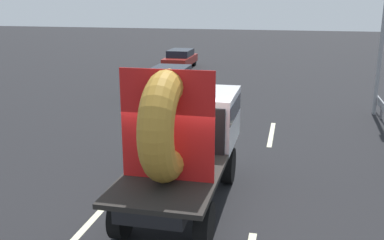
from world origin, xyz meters
TOP-DOWN VIEW (x-y plane):
  - ground_plane at (0.00, 0.00)m, footprint 120.00×120.00m
  - flatbed_truck at (0.02, 0.82)m, footprint 2.02×5.21m
  - distant_sedan at (-3.46, 11.79)m, footprint 1.88×4.39m
  - lane_dash_left_near at (-1.72, -1.68)m, footprint 0.16×2.83m
  - lane_dash_left_far at (-1.72, 6.45)m, footprint 0.16×2.95m
  - lane_dash_right_far at (1.76, 6.48)m, footprint 0.16×2.96m
  - oncoming_car at (-5.22, 20.78)m, footprint 1.65×3.84m

SIDE VIEW (x-z plane):
  - ground_plane at x=0.00m, z-range 0.00..0.00m
  - lane_dash_left_near at x=-1.72m, z-range 0.00..0.01m
  - lane_dash_left_far at x=-1.72m, z-range 0.00..0.01m
  - lane_dash_right_far at x=1.76m, z-range 0.00..0.01m
  - oncoming_car at x=-5.22m, z-range 0.05..1.30m
  - distant_sedan at x=-3.46m, z-range 0.05..1.49m
  - flatbed_truck at x=0.02m, z-range -0.01..3.37m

